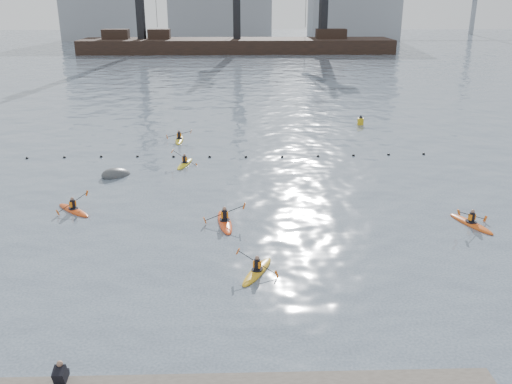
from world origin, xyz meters
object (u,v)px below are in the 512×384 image
kayaker_3 (185,163)px  mooring_buoy (116,176)px  kayaker_2 (73,209)px  kayaker_4 (471,223)px  kayaker_1 (257,271)px  nav_buoy (361,121)px  kayaker_0 (225,221)px  kayaker_5 (179,139)px

kayaker_3 → mooring_buoy: size_ratio=1.32×
kayaker_2 → kayaker_4: 24.04m
kayaker_1 → nav_buoy: kayaker_1 is taller
kayaker_0 → kayaker_2: bearing=158.7°
kayaker_0 → kayaker_2: size_ratio=1.33×
kayaker_1 → kayaker_0: bearing=130.8°
kayaker_3 → mooring_buoy: bearing=-136.8°
kayaker_1 → kayaker_3: size_ratio=0.99×
kayaker_5 → mooring_buoy: (-3.61, -10.31, -0.11)m
kayaker_1 → kayaker_2: bearing=168.6°
kayaker_2 → kayaker_5: (4.79, 17.27, 0.01)m
kayaker_2 → nav_buoy: kayaker_2 is taller
nav_buoy → mooring_buoy: bearing=-143.2°
mooring_buoy → nav_buoy: size_ratio=2.03×
kayaker_1 → mooring_buoy: size_ratio=1.32×
kayaker_3 → mooring_buoy: (-4.82, -2.71, -0.10)m
kayaker_5 → nav_buoy: nav_buoy is taller
kayaker_0 → kayaker_1: size_ratio=1.18×
kayaker_4 → mooring_buoy: bearing=-45.2°
kayaker_1 → kayaker_3: 18.70m
kayaker_5 → mooring_buoy: kayaker_5 is taller
kayaker_5 → kayaker_4: bearing=-48.4°
kayaker_2 → kayaker_3: 11.39m
kayaker_2 → kayaker_3: bearing=12.0°
kayaker_0 → kayaker_1: bearing=-82.7°
kayaker_2 → kayaker_5: size_ratio=0.80×
kayaker_0 → kayaker_5: (-4.67, 19.44, -0.01)m
mooring_buoy → nav_buoy: 27.11m
kayaker_0 → mooring_buoy: 12.32m
kayaker_1 → kayaker_2: (-11.18, 8.29, 0.00)m
kayaker_0 → mooring_buoy: (-8.27, 9.13, -0.11)m
kayaker_4 → kayaker_5: size_ratio=0.97×
kayaker_5 → nav_buoy: (18.10, 5.93, 0.25)m
mooring_buoy → kayaker_3: bearing=29.4°
kayaker_4 → kayaker_0: bearing=-24.6°
kayaker_0 → kayaker_5: 19.99m
mooring_buoy → nav_buoy: nav_buoy is taller
kayaker_4 → nav_buoy: (-0.98, 26.06, 0.25)m
kayaker_2 → nav_buoy: 32.60m
nav_buoy → kayaker_4: bearing=-87.8°
kayaker_2 → kayaker_4: kayaker_4 is taller
kayaker_4 → kayaker_5: (-19.08, 20.13, 0.00)m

